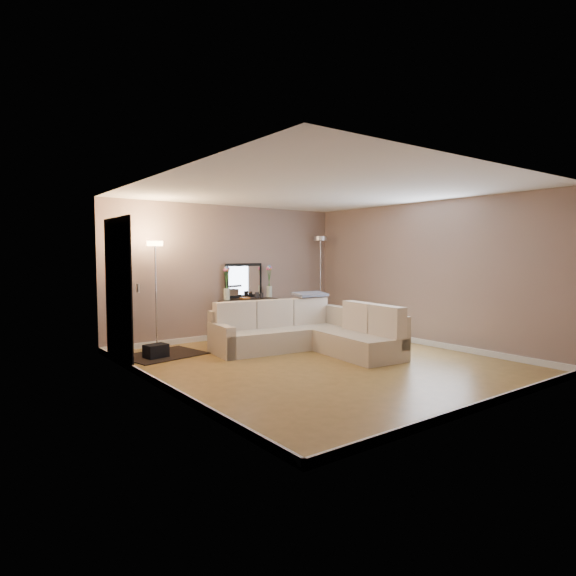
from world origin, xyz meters
TOP-DOWN VIEW (x-y plane):
  - floor at (0.00, 0.00)m, footprint 5.00×5.50m
  - ceiling at (0.00, 0.00)m, footprint 5.00×5.50m
  - wall_back at (0.00, 2.76)m, footprint 5.00×0.02m
  - wall_front at (0.00, -2.76)m, footprint 5.00×0.02m
  - wall_left at (-2.51, 0.00)m, footprint 0.02×5.50m
  - wall_right at (2.51, 0.00)m, footprint 0.02×5.50m
  - baseboard_back at (0.00, 2.73)m, footprint 5.00×0.03m
  - baseboard_front at (0.00, -2.73)m, footprint 5.00×0.03m
  - baseboard_left at (-2.48, 0.00)m, footprint 0.03×5.50m
  - baseboard_right at (2.48, 0.00)m, footprint 0.03×5.50m
  - doorway at (-2.48, 1.70)m, footprint 0.02×1.20m
  - switch_plate at (-2.48, 0.85)m, footprint 0.02×0.08m
  - sectional_sofa at (0.43, 0.82)m, footprint 2.49×2.57m
  - throw_blanket at (0.93, 1.36)m, footprint 0.63×0.39m
  - console_table at (0.25, 2.53)m, footprint 1.26×0.44m
  - leaning_mirror at (0.32, 2.70)m, footprint 0.88×0.12m
  - table_decor at (0.33, 2.50)m, footprint 0.53×0.13m
  - flower_vase_left at (-0.19, 2.49)m, footprint 0.15×0.12m
  - flower_vase_right at (0.85, 2.59)m, footprint 0.15×0.12m
  - floor_lamp_lit at (-1.66, 2.31)m, footprint 0.31×0.31m
  - floor_lamp_unlit at (2.12, 2.47)m, footprint 0.35×0.35m
  - charcoal_rug at (-1.70, 1.94)m, footprint 1.37×1.13m
  - black_bag at (-1.88, 1.81)m, footprint 0.39×0.30m

SIDE VIEW (x-z plane):
  - floor at x=0.00m, z-range -0.01..0.00m
  - charcoal_rug at x=-1.70m, z-range 0.00..0.02m
  - baseboard_back at x=0.00m, z-range 0.00..0.10m
  - baseboard_front at x=0.00m, z-range 0.00..0.10m
  - baseboard_left at x=-2.48m, z-range 0.00..0.10m
  - baseboard_right at x=2.48m, z-range 0.00..0.10m
  - black_bag at x=-1.88m, z-range 0.00..0.22m
  - sectional_sofa at x=0.43m, z-range -0.11..0.74m
  - console_table at x=0.25m, z-range 0.05..0.81m
  - table_decor at x=0.33m, z-range 0.75..0.87m
  - throw_blanket at x=0.93m, z-range 0.88..0.96m
  - flower_vase_left at x=-0.19m, z-range 0.73..1.38m
  - flower_vase_right at x=0.85m, z-range 0.73..1.38m
  - doorway at x=-2.48m, z-range 0.00..2.20m
  - leaning_mirror at x=0.32m, z-range 0.79..1.47m
  - switch_plate at x=-2.48m, z-range 1.14..1.26m
  - wall_back at x=0.00m, z-range 0.00..2.60m
  - wall_front at x=0.00m, z-range 0.00..2.60m
  - wall_left at x=-2.51m, z-range 0.00..2.60m
  - wall_right at x=2.51m, z-range 0.00..2.60m
  - floor_lamp_lit at x=-1.66m, z-range 0.39..2.26m
  - floor_lamp_unlit at x=2.12m, z-range 0.42..2.46m
  - ceiling at x=0.00m, z-range 2.60..2.61m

